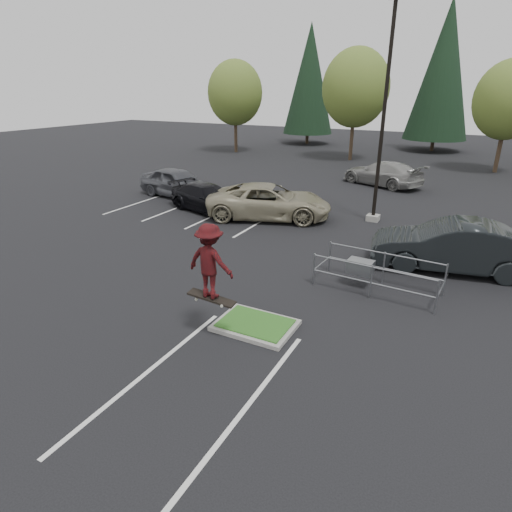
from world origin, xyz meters
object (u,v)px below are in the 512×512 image
at_px(light_pole, 382,128).
at_px(car_l_black, 207,198).
at_px(car_far_silver, 384,174).
at_px(conif_a, 310,79).
at_px(cart_corral, 365,268).
at_px(conif_b, 443,71).
at_px(car_l_tan, 267,202).
at_px(car_l_grey, 177,183).
at_px(decid_a, 235,95).
at_px(decid_c, 509,102).
at_px(skateboarder, 210,262).
at_px(decid_b, 355,90).
at_px(car_r_charc, 452,246).

xyz_separation_m(light_pole, car_l_black, (-8.50, -2.41, -3.83)).
relative_size(car_l_black, car_far_silver, 0.89).
xyz_separation_m(conif_a, cart_corral, (16.04, -35.97, -6.38)).
xyz_separation_m(light_pole, conif_b, (-0.50, 28.50, 3.29)).
relative_size(conif_a, car_far_silver, 2.29).
height_order(light_pole, car_far_silver, light_pole).
xyz_separation_m(light_pole, cart_corral, (1.54, -7.97, -3.84)).
relative_size(conif_b, car_l_black, 2.87).
height_order(conif_b, car_l_tan, conif_b).
bearing_deg(car_far_silver, car_l_black, -8.76).
bearing_deg(conif_b, conif_a, -177.95).
height_order(cart_corral, car_l_grey, car_l_grey).
relative_size(light_pole, car_l_tan, 1.60).
distance_m(conif_a, car_far_silver, 24.20).
relative_size(car_l_tan, car_l_grey, 1.22).
bearing_deg(car_far_silver, light_pole, 33.01).
relative_size(decid_a, conif_b, 0.61).
bearing_deg(decid_a, car_l_tan, -56.11).
bearing_deg(decid_c, light_pole, -107.11).
distance_m(cart_corral, skateboarder, 5.97).
relative_size(decid_b, car_l_tan, 1.53).
xyz_separation_m(decid_b, conif_a, (-7.99, 9.47, 1.05)).
height_order(decid_b, cart_corral, decid_b).
height_order(car_l_tan, car_l_black, car_l_tan).
xyz_separation_m(cart_corral, car_r_charc, (2.46, 2.97, 0.22)).
xyz_separation_m(car_l_tan, car_l_black, (-3.50, -0.32, -0.15)).
xyz_separation_m(conif_a, car_l_tan, (9.50, -30.08, -6.22)).
relative_size(decid_c, cart_corral, 2.03).
xyz_separation_m(cart_corral, car_l_tan, (-6.54, 5.89, 0.16)).
height_order(conif_a, skateboarder, conif_a).
xyz_separation_m(light_pole, car_r_charc, (4.00, -5.00, -3.62)).
relative_size(decid_b, conif_b, 0.66).
height_order(car_l_tan, car_r_charc, car_r_charc).
bearing_deg(skateboarder, car_l_black, -54.47).
relative_size(decid_a, car_l_black, 1.76).
height_order(decid_b, car_l_black, decid_b).
relative_size(cart_corral, car_far_silver, 0.73).
distance_m(cart_corral, car_l_tan, 8.80).
bearing_deg(car_r_charc, conif_a, -162.06).
distance_m(decid_b, car_l_black, 21.69).
bearing_deg(decid_c, conif_a, 153.04).
height_order(decid_a, car_l_black, decid_a).
bearing_deg(car_l_tan, conif_b, -28.01).
relative_size(conif_a, car_r_charc, 2.28).
height_order(car_l_grey, car_far_silver, car_l_grey).
distance_m(decid_c, car_l_grey, 25.71).
relative_size(decid_b, car_l_black, 1.91).
bearing_deg(car_l_tan, car_l_grey, 57.63).
height_order(decid_a, decid_b, decid_b).
distance_m(skateboarder, car_r_charc, 9.67).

